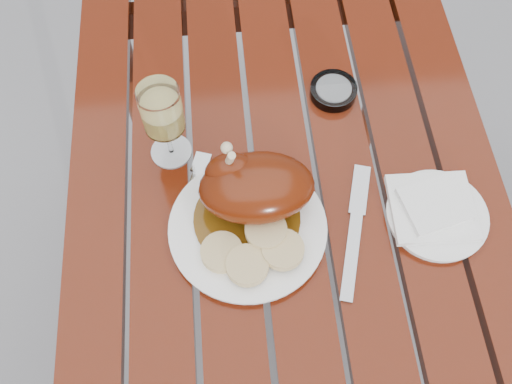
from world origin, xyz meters
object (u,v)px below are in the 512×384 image
wine_glass (165,124)px  ashtray (333,91)px  side_plate (437,215)px  dinner_plate (248,229)px  table (280,272)px

wine_glass → ashtray: bearing=18.3°
wine_glass → side_plate: wine_glass is taller
dinner_plate → wine_glass: 0.23m
table → wine_glass: size_ratio=6.60×
dinner_plate → ashtray: (0.20, 0.28, 0.00)m
table → dinner_plate: bearing=-144.6°
wine_glass → side_plate: bearing=-21.2°
dinner_plate → wine_glass: size_ratio=1.52×
table → dinner_plate: 0.40m
ashtray → table: bearing=-117.2°
dinner_plate → wine_glass: (-0.13, 0.18, 0.08)m
wine_glass → side_plate: 0.51m
dinner_plate → ashtray: size_ratio=2.96×
table → ashtray: 0.46m
dinner_plate → side_plate: bearing=-0.7°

